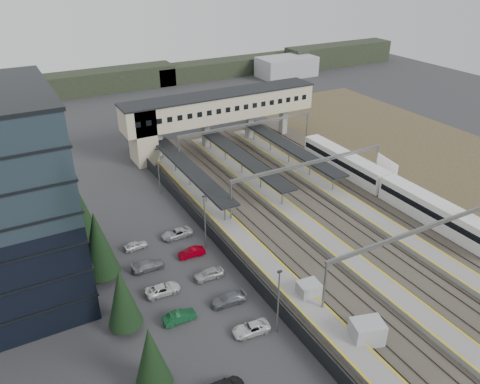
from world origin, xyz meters
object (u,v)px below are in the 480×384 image
train (386,186)px  billboard (387,168)px  relay_cabin_far (309,291)px  footbridge (208,111)px  relay_cabin_near (367,333)px

train → billboard: size_ratio=7.22×
relay_cabin_far → train: train is taller
train → billboard: 5.03m
relay_cabin_far → billboard: billboard is taller
relay_cabin_far → footbridge: footbridge is taller
relay_cabin_near → relay_cabin_far: bearing=98.1°
relay_cabin_near → footbridge: 56.73m
billboard → footbridge: bearing=123.8°
relay_cabin_near → train: train is taller
relay_cabin_near → relay_cabin_far: relay_cabin_near is taller
relay_cabin_near → footbridge: size_ratio=0.09×
billboard → relay_cabin_far: bearing=-148.4°
relay_cabin_near → train: bearing=42.7°
train → relay_cabin_far: bearing=-150.9°
relay_cabin_far → footbridge: (9.62, 47.27, 6.79)m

